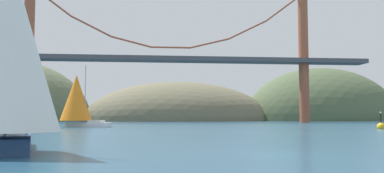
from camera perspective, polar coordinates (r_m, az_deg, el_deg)
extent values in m
plane|color=navy|center=(19.94, 12.04, -9.11)|extent=(360.00, 360.00, 0.00)
ellipsoid|color=#6B664C|center=(154.31, -1.91, -4.74)|extent=(69.71, 44.00, 28.95)
ellipsoid|color=#5B6647|center=(161.48, -23.73, -4.37)|extent=(56.33, 44.00, 43.42)
ellipsoid|color=#4C5B3D|center=(167.51, 17.27, -4.51)|extent=(59.34, 44.00, 40.61)
cylinder|color=brown|center=(119.48, -21.55, 4.27)|extent=(2.80, 2.80, 37.09)
cylinder|color=brown|center=(123.33, 15.07, 3.87)|extent=(2.80, 2.80, 37.09)
cube|color=#47474C|center=(115.13, -2.94, 3.75)|extent=(112.19, 6.00, 1.20)
cylinder|color=brown|center=(121.04, -18.84, 11.09)|extent=(11.18, 0.50, 8.54)
cylinder|color=brown|center=(117.54, -13.68, 8.04)|extent=(11.11, 0.50, 5.87)
cylinder|color=brown|center=(115.80, -8.34, 6.09)|extent=(11.01, 0.50, 3.20)
cylinder|color=brown|center=(115.64, -2.93, 5.39)|extent=(10.88, 0.50, 0.50)
cylinder|color=brown|center=(116.95, 2.43, 5.95)|extent=(11.01, 0.50, 3.20)
cylinder|color=brown|center=(119.79, 7.63, 7.73)|extent=(11.11, 0.50, 5.87)
cylinder|color=brown|center=(124.31, 12.57, 10.57)|extent=(11.18, 0.50, 8.54)
cube|color=white|center=(69.32, -13.99, -5.12)|extent=(7.58, 4.40, 0.75)
cube|color=beige|center=(68.71, -13.01, -4.69)|extent=(2.73, 2.26, 0.36)
cylinder|color=#B2B2B7|center=(69.74, -14.45, -0.95)|extent=(0.14, 0.14, 9.37)
cone|color=orange|center=(70.48, -15.62, -1.48)|extent=(6.53, 6.53, 7.50)
cube|color=navy|center=(23.98, -24.23, -7.08)|extent=(4.46, 8.59, 0.75)
cube|color=beige|center=(25.44, -24.00, -5.64)|extent=(2.46, 3.02, 0.36)
cylinder|color=#B2B2B7|center=(23.54, -23.93, 7.09)|extent=(0.14, 0.14, 10.89)
cone|color=white|center=(21.62, -24.25, 6.01)|extent=(6.37, 6.37, 8.77)
sphere|color=gold|center=(64.57, 24.53, -5.03)|extent=(1.10, 1.10, 1.10)
cylinder|color=black|center=(64.56, 24.50, -4.10)|extent=(0.20, 0.20, 1.60)
sphere|color=#F2EA99|center=(64.56, 24.48, -3.28)|extent=(0.24, 0.24, 0.24)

